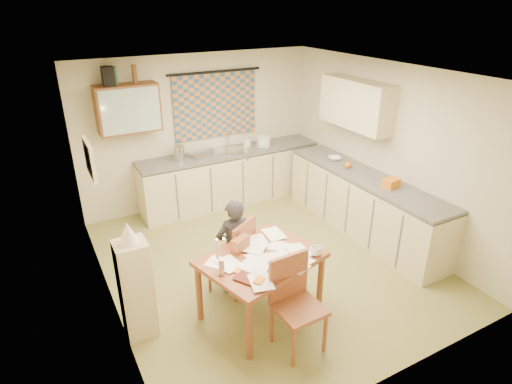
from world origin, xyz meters
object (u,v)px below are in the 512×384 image
dining_table (261,285)px  person (234,247)px  counter_right (363,204)px  stove (413,233)px  counter_back (235,176)px  shelf_stand (136,289)px  chair_far (232,268)px

dining_table → person: 0.59m
counter_right → stove: size_ratio=3.30×
stove → dining_table: (-2.27, 0.06, -0.07)m
counter_back → dining_table: size_ratio=2.34×
counter_back → person: bearing=-116.4°
stove → shelf_stand: 3.57m
person → stove: bearing=165.8°
counter_back → dining_table: 3.02m
dining_table → chair_far: (-0.08, 0.55, -0.08)m
stove → person: (-2.34, 0.60, 0.16)m
chair_far → shelf_stand: 1.23m
dining_table → chair_far: 0.57m
dining_table → person: person is taller
chair_far → shelf_stand: shelf_stand is taller
stove → dining_table: 2.27m
stove → dining_table: bearing=178.5°
chair_far → shelf_stand: size_ratio=0.87×
counter_right → chair_far: size_ratio=3.04×
person → shelf_stand: (-1.20, -0.19, -0.05)m
shelf_stand → person: bearing=8.8°
counter_right → shelf_stand: 3.59m
counter_right → person: size_ratio=2.44×
person → shelf_stand: bearing=9.0°
counter_back → person: 2.56m
dining_table → shelf_stand: (-1.27, 0.35, 0.18)m
counter_right → person: 2.37m
stove → chair_far: 2.44m
counter_back → shelf_stand: size_ratio=2.97×
counter_back → stove: 3.12m
counter_back → stove: (1.20, -2.88, -0.01)m
chair_far → shelf_stand: (-1.19, -0.20, 0.25)m
counter_back → chair_far: chair_far is taller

